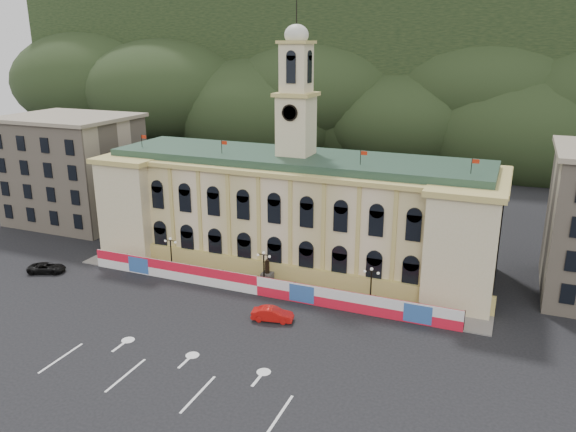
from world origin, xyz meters
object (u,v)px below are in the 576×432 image
at_px(statue, 267,277).
at_px(red_sedan, 272,314).
at_px(black_suv, 47,268).
at_px(lamp_center, 264,267).

height_order(statue, red_sedan, statue).
bearing_deg(black_suv, lamp_center, -100.30).
height_order(lamp_center, black_suv, lamp_center).
bearing_deg(red_sedan, black_suv, 77.06).
relative_size(lamp_center, red_sedan, 1.03).
xyz_separation_m(lamp_center, red_sedan, (4.53, -7.58, -2.29)).
bearing_deg(red_sedan, statue, 16.48).
bearing_deg(lamp_center, statue, 90.00).
bearing_deg(lamp_center, black_suv, -167.52).
bearing_deg(lamp_center, red_sedan, -59.10).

